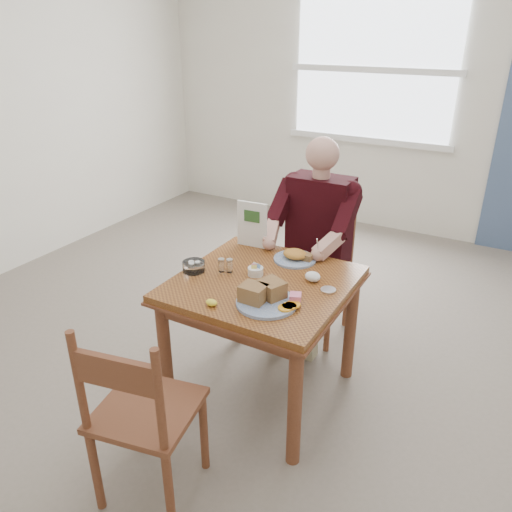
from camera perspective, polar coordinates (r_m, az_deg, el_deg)
The scene contains 16 objects.
floor at distance 3.11m, azimuth 0.69°, elevation -15.09°, with size 6.00×6.00×0.00m, color #70675B.
wall_back at distance 5.25m, azimuth 17.51°, elevation 17.31°, with size 5.50×5.50×0.00m, color silver.
lemon_wedge at distance 2.46m, azimuth -5.10°, elevation -5.33°, with size 0.06×0.04×0.03m, color yellow.
napkin at distance 2.69m, azimuth 6.49°, elevation -2.35°, with size 0.08×0.07×0.05m, color white.
metal_dish at distance 2.61m, azimuth 8.26°, elevation -3.87°, with size 0.08×0.08×0.01m, color silver.
window at distance 5.30m, azimuth 13.27°, elevation 20.01°, with size 1.72×0.04×1.42m.
table at distance 2.75m, azimuth 0.76°, elevation -4.84°, with size 0.92×0.92×0.75m.
chair_far at distance 3.46m, azimuth 7.10°, elevation -1.38°, with size 0.42×0.42×0.95m.
chair_near at distance 2.31m, azimuth -12.95°, elevation -17.25°, with size 0.49×0.49×0.95m.
diner at distance 3.25m, azimuth 6.79°, elevation 3.26°, with size 0.53×0.56×1.39m.
near_plate at distance 2.46m, azimuth 1.15°, elevation -4.61°, with size 0.35×0.35×0.10m.
far_plate at distance 2.91m, azimuth 4.58°, elevation -0.05°, with size 0.26×0.26×0.07m.
caddy at distance 2.74m, azimuth -0.05°, elevation -1.73°, with size 0.10×0.10×0.06m.
shakers at distance 2.77m, azimuth -3.51°, elevation -1.07°, with size 0.09×0.06×0.08m.
creamer at distance 2.80m, azimuth -7.13°, elevation -1.16°, with size 0.13×0.13×0.06m.
menu at distance 3.05m, azimuth -0.45°, elevation 3.65°, with size 0.20×0.03×0.29m.
Camera 1 is at (1.14, -2.09, 2.00)m, focal length 35.00 mm.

